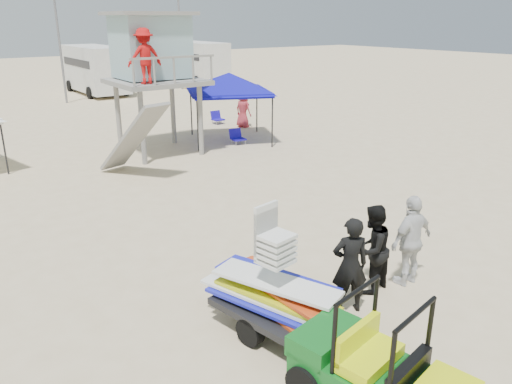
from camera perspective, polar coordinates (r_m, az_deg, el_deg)
ground at (r=9.58m, az=8.29°, el=-12.81°), size 140.00×140.00×0.00m
utility_cart at (r=7.06m, az=14.04°, el=-18.55°), size 1.51×2.40×1.70m
surf_trailer at (r=8.43m, az=1.82°, el=-10.92°), size 1.60×2.46×2.01m
man_left at (r=9.10m, az=10.68°, el=-8.23°), size 0.79×0.69×1.81m
man_mid at (r=9.83m, az=13.09°, el=-6.38°), size 0.98×0.83×1.77m
man_right at (r=10.29m, az=17.31°, el=-5.31°), size 1.10×0.46×1.86m
lifeguard_tower at (r=19.74m, az=-11.94°, el=15.35°), size 3.27×3.27×5.17m
canopy_blue at (r=21.51m, az=-3.11°, el=13.08°), size 4.23×4.23×3.31m
beach_chair_b at (r=21.31m, az=-2.20°, el=6.35°), size 0.58×0.62×0.64m
beach_chair_c at (r=25.60m, az=-4.49°, el=8.49°), size 0.56×0.59×0.64m
rv_mid_right at (r=37.76m, az=-17.94°, el=13.38°), size 2.64×7.00×3.25m
rv_far_right at (r=42.76m, az=-6.79°, el=14.72°), size 2.64×6.60×3.25m
light_pole_left at (r=33.91m, az=-21.62°, el=16.16°), size 0.14×0.14×8.00m
light_pole_right at (r=38.59m, az=-8.70°, el=17.44°), size 0.14×0.14×8.00m
distant_beachgoers at (r=24.06m, az=-20.46°, el=7.95°), size 22.09×14.93×1.75m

